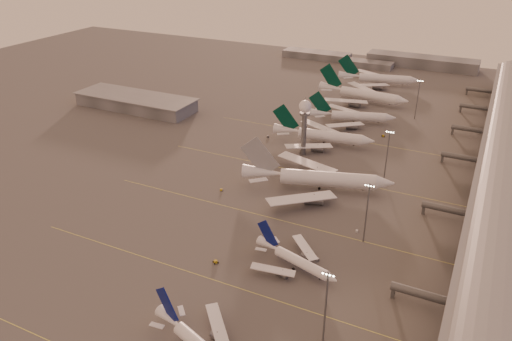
% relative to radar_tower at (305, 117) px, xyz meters
% --- Properties ---
extents(ground, '(700.00, 700.00, 0.00)m').
position_rel_radar_tower_xyz_m(ground, '(-5.00, -120.00, -20.95)').
color(ground, '#525050').
rests_on(ground, ground).
extents(taxiway_markings, '(180.00, 185.25, 0.02)m').
position_rel_radar_tower_xyz_m(taxiway_markings, '(25.00, -64.00, -20.94)').
color(taxiway_markings, '#E7E051').
rests_on(taxiway_markings, ground).
extents(hangar, '(82.00, 27.00, 8.50)m').
position_rel_radar_tower_xyz_m(hangar, '(-125.00, 20.00, -16.63)').
color(hangar, '#5A5D61').
rests_on(hangar, ground).
extents(radar_tower, '(6.40, 6.40, 31.10)m').
position_rel_radar_tower_xyz_m(radar_tower, '(0.00, 0.00, 0.00)').
color(radar_tower, '#5B5E62').
rests_on(radar_tower, ground).
extents(mast_a, '(3.60, 0.56, 25.00)m').
position_rel_radar_tower_xyz_m(mast_a, '(53.00, -120.00, -7.21)').
color(mast_a, '#5B5E62').
rests_on(mast_a, ground).
extents(mast_b, '(3.60, 0.56, 25.00)m').
position_rel_radar_tower_xyz_m(mast_b, '(50.00, -65.00, -7.21)').
color(mast_b, '#5B5E62').
rests_on(mast_b, ground).
extents(mast_c, '(3.60, 0.56, 25.00)m').
position_rel_radar_tower_xyz_m(mast_c, '(45.00, -10.00, -7.21)').
color(mast_c, '#5B5E62').
rests_on(mast_c, ground).
extents(mast_d, '(3.60, 0.56, 25.00)m').
position_rel_radar_tower_xyz_m(mast_d, '(43.00, 80.00, -7.21)').
color(mast_d, '#5B5E62').
rests_on(mast_d, ground).
extents(distant_horizon, '(165.00, 37.50, 9.00)m').
position_rel_radar_tower_xyz_m(distant_horizon, '(-2.38, 205.14, -17.06)').
color(distant_horizon, '#5A5D61').
rests_on(distant_horizon, ground).
extents(narrowbody_mid, '(34.36, 27.03, 13.78)m').
position_rel_radar_tower_xyz_m(narrowbody_mid, '(32.86, -91.61, -18.16)').
color(narrowbody_mid, white).
rests_on(narrowbody_mid, ground).
extents(widebody_white, '(67.26, 53.12, 24.37)m').
position_rel_radar_tower_xyz_m(widebody_white, '(20.00, -33.70, -16.72)').
color(widebody_white, white).
rests_on(widebody_white, ground).
extents(greentail_a, '(56.55, 45.39, 20.60)m').
position_rel_radar_tower_xyz_m(greentail_a, '(4.87, 17.57, -17.31)').
color(greentail_a, white).
rests_on(greentail_a, ground).
extents(greentail_b, '(51.01, 40.59, 19.09)m').
position_rel_radar_tower_xyz_m(greentail_b, '(10.12, 55.78, -17.58)').
color(greentail_b, white).
rests_on(greentail_b, ground).
extents(greentail_c, '(63.58, 51.14, 23.10)m').
position_rel_radar_tower_xyz_m(greentail_c, '(5.00, 97.56, -16.87)').
color(greentail_c, white).
rests_on(greentail_c, ground).
extents(greentail_d, '(59.56, 47.58, 21.94)m').
position_rel_radar_tower_xyz_m(greentail_d, '(5.19, 141.32, -17.07)').
color(greentail_d, white).
rests_on(greentail_d, ground).
extents(gsv_tug_mid, '(4.37, 4.06, 1.08)m').
position_rel_radar_tower_xyz_m(gsv_tug_mid, '(6.26, -101.63, -20.39)').
color(gsv_tug_mid, gold).
rests_on(gsv_tug_mid, ground).
extents(gsv_truck_b, '(5.42, 3.71, 2.07)m').
position_rel_radar_tower_xyz_m(gsv_truck_b, '(38.72, -84.24, -19.90)').
color(gsv_truck_b, silver).
rests_on(gsv_truck_b, ground).
extents(gsv_truck_c, '(5.34, 2.93, 2.04)m').
position_rel_radar_tower_xyz_m(gsv_truck_c, '(-18.20, -53.85, -19.91)').
color(gsv_truck_c, gold).
rests_on(gsv_truck_c, ground).
extents(gsv_catering_b, '(5.12, 3.04, 3.93)m').
position_rel_radar_tower_xyz_m(gsv_catering_b, '(46.18, -59.87, -18.99)').
color(gsv_catering_b, silver).
rests_on(gsv_catering_b, ground).
extents(gsv_tug_far, '(3.12, 4.09, 1.03)m').
position_rel_radar_tower_xyz_m(gsv_tug_far, '(1.35, -24.07, -20.42)').
color(gsv_tug_far, silver).
rests_on(gsv_tug_far, ground).
extents(gsv_truck_d, '(4.16, 6.12, 2.33)m').
position_rel_radar_tower_xyz_m(gsv_truck_d, '(-25.93, 12.75, -19.76)').
color(gsv_truck_d, '#575A5C').
rests_on(gsv_truck_d, ground).
extents(gsv_tug_hangar, '(4.22, 3.30, 1.06)m').
position_rel_radar_tower_xyz_m(gsv_tug_hangar, '(32.34, 42.29, -20.40)').
color(gsv_tug_hangar, gold).
rests_on(gsv_tug_hangar, ground).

